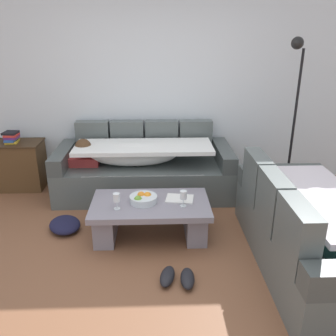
{
  "coord_description": "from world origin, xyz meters",
  "views": [
    {
      "loc": [
        0.03,
        -2.7,
        2.02
      ],
      "look_at": [
        0.17,
        1.08,
        0.55
      ],
      "focal_mm": 38.16,
      "sensor_mm": 36.0,
      "label": 1
    }
  ],
  "objects_px": {
    "couch_along_wall": "(142,169)",
    "wine_glass_near_right": "(183,196)",
    "book_stack_on_cabinet": "(11,137)",
    "coffee_table": "(150,215)",
    "fruit_bowl": "(143,199)",
    "side_cabinet": "(17,165)",
    "couch_near_window": "(310,232)",
    "wine_glass_near_left": "(116,198)",
    "pair_of_shoes": "(177,277)",
    "crumpled_garment": "(65,225)",
    "floor_lamp": "(293,110)",
    "open_magazine": "(180,199)"
  },
  "relations": [
    {
      "from": "fruit_bowl",
      "to": "pair_of_shoes",
      "type": "height_order",
      "value": "fruit_bowl"
    },
    {
      "from": "side_cabinet",
      "to": "floor_lamp",
      "type": "xyz_separation_m",
      "value": [
        3.54,
        -0.34,
        0.8
      ]
    },
    {
      "from": "couch_near_window",
      "to": "pair_of_shoes",
      "type": "bearing_deg",
      "value": 99.75
    },
    {
      "from": "couch_near_window",
      "to": "coffee_table",
      "type": "distance_m",
      "value": 1.53
    },
    {
      "from": "couch_along_wall",
      "to": "side_cabinet",
      "type": "xyz_separation_m",
      "value": [
        -1.69,
        0.23,
        -0.01
      ]
    },
    {
      "from": "couch_near_window",
      "to": "book_stack_on_cabinet",
      "type": "bearing_deg",
      "value": 60.28
    },
    {
      "from": "fruit_bowl",
      "to": "open_magazine",
      "type": "bearing_deg",
      "value": 9.12
    },
    {
      "from": "coffee_table",
      "to": "wine_glass_near_left",
      "type": "distance_m",
      "value": 0.43
    },
    {
      "from": "fruit_bowl",
      "to": "open_magazine",
      "type": "height_order",
      "value": "fruit_bowl"
    },
    {
      "from": "couch_near_window",
      "to": "coffee_table",
      "type": "bearing_deg",
      "value": 68.67
    },
    {
      "from": "open_magazine",
      "to": "floor_lamp",
      "type": "height_order",
      "value": "floor_lamp"
    },
    {
      "from": "coffee_table",
      "to": "floor_lamp",
      "type": "height_order",
      "value": "floor_lamp"
    },
    {
      "from": "pair_of_shoes",
      "to": "coffee_table",
      "type": "bearing_deg",
      "value": 106.99
    },
    {
      "from": "coffee_table",
      "to": "crumpled_garment",
      "type": "relative_size",
      "value": 3.0
    },
    {
      "from": "book_stack_on_cabinet",
      "to": "crumpled_garment",
      "type": "xyz_separation_m",
      "value": [
        0.89,
        -1.16,
        -0.65
      ]
    },
    {
      "from": "couch_along_wall",
      "to": "coffee_table",
      "type": "bearing_deg",
      "value": -83.77
    },
    {
      "from": "wine_glass_near_right",
      "to": "book_stack_on_cabinet",
      "type": "distance_m",
      "value": 2.56
    },
    {
      "from": "side_cabinet",
      "to": "floor_lamp",
      "type": "height_order",
      "value": "floor_lamp"
    },
    {
      "from": "floor_lamp",
      "to": "pair_of_shoes",
      "type": "xyz_separation_m",
      "value": [
        -1.49,
        -1.72,
        -1.07
      ]
    },
    {
      "from": "couch_along_wall",
      "to": "floor_lamp",
      "type": "height_order",
      "value": "floor_lamp"
    },
    {
      "from": "wine_glass_near_left",
      "to": "wine_glass_near_right",
      "type": "xyz_separation_m",
      "value": [
        0.65,
        0.03,
        0.0
      ]
    },
    {
      "from": "wine_glass_near_right",
      "to": "book_stack_on_cabinet",
      "type": "height_order",
      "value": "book_stack_on_cabinet"
    },
    {
      "from": "pair_of_shoes",
      "to": "crumpled_garment",
      "type": "height_order",
      "value": "crumpled_garment"
    },
    {
      "from": "couch_along_wall",
      "to": "couch_near_window",
      "type": "bearing_deg",
      "value": -46.49
    },
    {
      "from": "couch_near_window",
      "to": "coffee_table",
      "type": "relative_size",
      "value": 1.63
    },
    {
      "from": "crumpled_garment",
      "to": "side_cabinet",
      "type": "bearing_deg",
      "value": 127.34
    },
    {
      "from": "coffee_table",
      "to": "fruit_bowl",
      "type": "relative_size",
      "value": 4.29
    },
    {
      "from": "wine_glass_near_left",
      "to": "book_stack_on_cabinet",
      "type": "height_order",
      "value": "book_stack_on_cabinet"
    },
    {
      "from": "wine_glass_near_right",
      "to": "couch_along_wall",
      "type": "bearing_deg",
      "value": 110.96
    },
    {
      "from": "wine_glass_near_right",
      "to": "pair_of_shoes",
      "type": "distance_m",
      "value": 0.81
    },
    {
      "from": "coffee_table",
      "to": "fruit_bowl",
      "type": "bearing_deg",
      "value": 173.71
    },
    {
      "from": "couch_near_window",
      "to": "coffee_table",
      "type": "xyz_separation_m",
      "value": [
        -1.43,
        0.56,
        -0.1
      ]
    },
    {
      "from": "floor_lamp",
      "to": "wine_glass_near_left",
      "type": "bearing_deg",
      "value": -152.15
    },
    {
      "from": "couch_along_wall",
      "to": "crumpled_garment",
      "type": "relative_size",
      "value": 5.55
    },
    {
      "from": "wine_glass_near_left",
      "to": "book_stack_on_cabinet",
      "type": "bearing_deg",
      "value": 136.42
    },
    {
      "from": "fruit_bowl",
      "to": "crumpled_garment",
      "type": "bearing_deg",
      "value": 171.45
    },
    {
      "from": "couch_near_window",
      "to": "fruit_bowl",
      "type": "relative_size",
      "value": 6.99
    },
    {
      "from": "fruit_bowl",
      "to": "side_cabinet",
      "type": "bearing_deg",
      "value": 143.48
    },
    {
      "from": "side_cabinet",
      "to": "crumpled_garment",
      "type": "bearing_deg",
      "value": -52.66
    },
    {
      "from": "fruit_bowl",
      "to": "wine_glass_near_right",
      "type": "xyz_separation_m",
      "value": [
        0.4,
        -0.1,
        0.08
      ]
    },
    {
      "from": "couch_along_wall",
      "to": "wine_glass_near_right",
      "type": "relative_size",
      "value": 13.36
    },
    {
      "from": "couch_near_window",
      "to": "side_cabinet",
      "type": "relative_size",
      "value": 2.72
    },
    {
      "from": "side_cabinet",
      "to": "fruit_bowl",
      "type": "bearing_deg",
      "value": -36.52
    },
    {
      "from": "couch_along_wall",
      "to": "fruit_bowl",
      "type": "distance_m",
      "value": 1.06
    },
    {
      "from": "wine_glass_near_right",
      "to": "side_cabinet",
      "type": "relative_size",
      "value": 0.23
    },
    {
      "from": "couch_along_wall",
      "to": "fruit_bowl",
      "type": "relative_size",
      "value": 7.92
    },
    {
      "from": "couch_along_wall",
      "to": "crumpled_garment",
      "type": "height_order",
      "value": "couch_along_wall"
    },
    {
      "from": "coffee_table",
      "to": "fruit_bowl",
      "type": "xyz_separation_m",
      "value": [
        -0.07,
        0.01,
        0.18
      ]
    },
    {
      "from": "couch_along_wall",
      "to": "wine_glass_near_right",
      "type": "height_order",
      "value": "couch_along_wall"
    },
    {
      "from": "book_stack_on_cabinet",
      "to": "crumpled_garment",
      "type": "bearing_deg",
      "value": -52.42
    }
  ]
}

